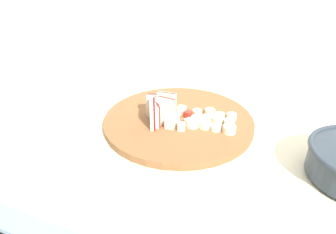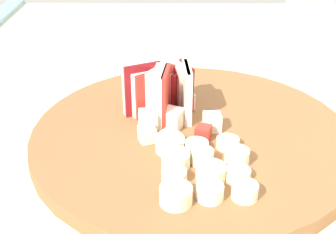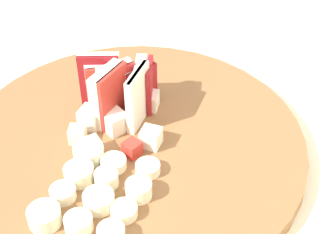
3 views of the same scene
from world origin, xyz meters
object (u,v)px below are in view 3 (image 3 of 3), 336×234
(apple_wedge_fan, at_px, (120,88))
(cutting_board, at_px, (132,145))
(apple_dice_pile, at_px, (117,125))
(banana_slice_rows, at_px, (95,190))

(apple_wedge_fan, bearing_deg, cutting_board, 39.90)
(cutting_board, height_order, apple_wedge_fan, apple_wedge_fan)
(cutting_board, xyz_separation_m, apple_wedge_fan, (-0.04, -0.03, 0.04))
(apple_dice_pile, relative_size, banana_slice_rows, 0.96)
(apple_dice_pile, height_order, banana_slice_rows, apple_dice_pile)
(cutting_board, height_order, apple_dice_pile, apple_dice_pile)
(apple_dice_pile, bearing_deg, cutting_board, 82.87)
(cutting_board, bearing_deg, apple_dice_pile, -97.13)
(cutting_board, relative_size, apple_wedge_fan, 4.42)
(cutting_board, xyz_separation_m, apple_dice_pile, (-0.00, -0.02, 0.02))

